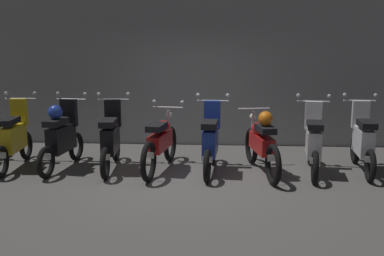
% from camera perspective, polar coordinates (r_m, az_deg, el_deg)
% --- Properties ---
extents(ground_plane, '(80.00, 80.00, 0.00)m').
position_cam_1_polar(ground_plane, '(7.39, -1.20, -6.62)').
color(ground_plane, '#565451').
extents(back_wall, '(16.00, 0.30, 3.26)m').
position_cam_1_polar(back_wall, '(9.83, 0.10, 7.46)').
color(back_wall, gray).
rests_on(back_wall, ground).
extents(motorbike_slot_1, '(0.59, 1.68, 1.29)m').
position_cam_1_polar(motorbike_slot_1, '(8.65, -21.02, -1.13)').
color(motorbike_slot_1, black).
rests_on(motorbike_slot_1, ground).
extents(motorbike_slot_2, '(0.59, 1.68, 1.29)m').
position_cam_1_polar(motorbike_slot_2, '(8.29, -15.71, -1.02)').
color(motorbike_slot_2, black).
rests_on(motorbike_slot_2, ground).
extents(motorbike_slot_3, '(0.59, 1.68, 1.29)m').
position_cam_1_polar(motorbike_slot_3, '(8.08, -9.95, -1.37)').
color(motorbike_slot_3, black).
rests_on(motorbike_slot_3, ground).
extents(motorbike_slot_4, '(0.58, 1.94, 1.15)m').
position_cam_1_polar(motorbike_slot_4, '(7.92, -3.89, -1.75)').
color(motorbike_slot_4, black).
rests_on(motorbike_slot_4, ground).
extents(motorbike_slot_5, '(0.59, 1.68, 1.29)m').
position_cam_1_polar(motorbike_slot_5, '(7.81, 2.29, -1.65)').
color(motorbike_slot_5, black).
rests_on(motorbike_slot_5, ground).
extents(motorbike_slot_6, '(0.61, 1.93, 1.08)m').
position_cam_1_polar(motorbike_slot_6, '(7.80, 8.55, -1.79)').
color(motorbike_slot_6, black).
rests_on(motorbike_slot_6, ground).
extents(motorbike_slot_7, '(0.59, 1.68, 1.29)m').
position_cam_1_polar(motorbike_slot_7, '(7.99, 14.68, -1.71)').
color(motorbike_slot_7, black).
rests_on(motorbike_slot_7, ground).
extents(motorbike_slot_8, '(0.59, 1.68, 1.29)m').
position_cam_1_polar(motorbike_slot_8, '(8.34, 20.25, -1.52)').
color(motorbike_slot_8, black).
rests_on(motorbike_slot_8, ground).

